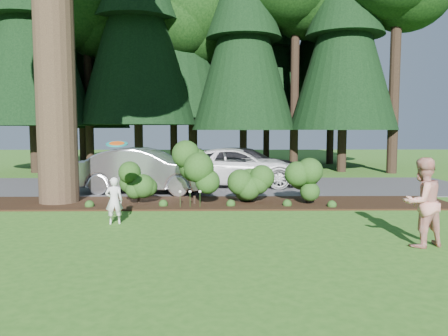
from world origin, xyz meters
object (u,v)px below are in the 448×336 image
car_silver_wagon (146,171)px  child (114,201)px  adult (422,202)px  frisbee (117,144)px  car_dark_suv (247,164)px  car_white_suv (237,167)px

car_silver_wagon → child: size_ratio=4.22×
child → adult: (6.80, -2.21, 0.32)m
frisbee → car_silver_wagon: bearing=91.9°
car_dark_suv → frisbee: (-3.88, -9.51, 1.26)m
frisbee → child: bearing=176.1°
car_dark_suv → car_white_suv: bearing=169.7°
car_white_suv → car_dark_suv: size_ratio=1.10×
adult → child: bearing=-37.1°
car_dark_suv → child: bearing=160.3°
car_silver_wagon → car_dark_suv: (4.05, 4.26, -0.09)m
car_dark_suv → adult: (2.81, -11.71, 0.14)m
car_silver_wagon → adult: bearing=-128.9°
frisbee → adult: bearing=-18.2°
car_white_suv → adult: adult is taller
car_dark_suv → child: size_ratio=4.28×
car_silver_wagon → car_dark_suv: size_ratio=0.99×
car_dark_suv → adult: 12.05m
car_silver_wagon → car_white_suv: car_silver_wagon is taller
car_white_suv → car_silver_wagon: bearing=120.5°
car_silver_wagon → adult: 10.14m
car_silver_wagon → frisbee: size_ratio=9.33×
car_white_suv → frisbee: bearing=156.4°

